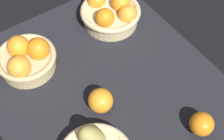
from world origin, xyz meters
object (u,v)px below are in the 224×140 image
(basket_far_left, at_px, (111,13))
(basket_near_left, at_px, (26,59))
(loose_orange_back_gap, at_px, (101,101))
(loose_orange_front_gap, at_px, (202,124))

(basket_far_left, bearing_deg, basket_near_left, -86.68)
(loose_orange_back_gap, bearing_deg, basket_far_left, 140.75)
(basket_near_left, relative_size, loose_orange_back_gap, 2.57)
(basket_near_left, xyz_separation_m, basket_far_left, (-0.02, 0.36, -0.00))
(basket_near_left, distance_m, basket_far_left, 0.36)
(basket_near_left, distance_m, loose_orange_back_gap, 0.30)
(basket_far_left, xyz_separation_m, loose_orange_back_gap, (0.29, -0.24, -0.01))
(basket_far_left, height_order, loose_orange_back_gap, basket_far_left)
(loose_orange_front_gap, bearing_deg, basket_near_left, -147.61)
(loose_orange_front_gap, relative_size, loose_orange_back_gap, 0.92)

